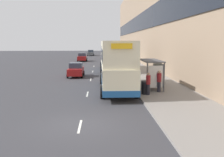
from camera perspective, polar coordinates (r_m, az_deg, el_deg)
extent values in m
plane|color=#38383D|center=(13.21, -7.24, -10.34)|extent=(220.00, 220.00, 0.00)
cube|color=gray|center=(51.43, 3.30, 3.71)|extent=(5.00, 93.00, 0.14)
cube|color=#9E846B|center=(52.06, 7.89, 13.47)|extent=(3.00, 93.00, 17.87)
cube|color=black|center=(51.73, 6.15, 12.54)|extent=(0.12, 89.28, 3.22)
cube|color=silver|center=(12.89, -7.35, -10.79)|extent=(0.12, 2.00, 0.01)
cube|color=silver|center=(20.47, -5.64, -3.56)|extent=(0.12, 2.00, 0.01)
cube|color=silver|center=(28.21, -4.87, -0.27)|extent=(0.12, 2.00, 0.01)
cube|color=silver|center=(36.01, -4.44, 1.61)|extent=(0.12, 2.00, 0.01)
cube|color=silver|center=(43.84, -4.16, 2.81)|extent=(0.12, 2.00, 0.01)
cube|color=#4C4C51|center=(22.56, 8.91, 4.09)|extent=(1.60, 4.20, 0.08)
cylinder|color=#4C4C51|center=(20.61, 8.05, 0.24)|extent=(0.10, 0.10, 2.40)
cylinder|color=#4C4C51|center=(24.51, 6.30, 1.56)|extent=(0.10, 0.10, 2.40)
cylinder|color=#4C4C51|center=(20.91, 11.82, 0.27)|extent=(0.10, 0.10, 2.40)
cylinder|color=#4C4C51|center=(24.77, 9.50, 1.57)|extent=(0.10, 0.10, 2.40)
cube|color=#99A8B2|center=(22.82, 10.49, 1.27)|extent=(0.04, 3.68, 1.92)
cube|color=white|center=(20.80, 9.91, 0.41)|extent=(1.19, 0.10, 1.82)
cube|color=maroon|center=(22.84, 9.40, -0.90)|extent=(0.36, 2.80, 0.08)
cube|color=beige|center=(21.67, 1.04, 0.95)|extent=(2.55, 10.07, 1.85)
cube|color=beige|center=(21.51, 1.05, 5.97)|extent=(2.50, 9.77, 1.95)
cube|color=#1E518C|center=(21.77, 1.03, -0.88)|extent=(2.58, 10.12, 0.45)
cube|color=#2D3847|center=(21.63, 1.04, 1.92)|extent=(2.58, 9.47, 0.81)
cube|color=#2D3847|center=(21.51, 1.05, 5.71)|extent=(2.55, 9.47, 0.94)
cube|color=yellow|center=(16.49, 2.24, 7.41)|extent=(1.40, 0.08, 0.36)
cylinder|color=black|center=(25.14, -2.39, -0.16)|extent=(0.30, 1.00, 1.00)
cylinder|color=black|center=(25.29, 3.39, -0.12)|extent=(0.30, 1.00, 1.00)
cylinder|color=black|center=(18.69, -2.23, -3.12)|extent=(0.30, 1.00, 1.00)
cylinder|color=black|center=(18.89, 5.54, -3.04)|extent=(0.30, 1.00, 1.00)
cube|color=beige|center=(36.99, -0.48, 4.02)|extent=(2.55, 11.48, 1.85)
cube|color=beige|center=(36.90, -0.48, 6.96)|extent=(2.50, 11.13, 1.95)
cube|color=#1E518C|center=(37.05, -0.48, 2.94)|extent=(2.58, 11.54, 0.45)
cube|color=#2D3847|center=(36.97, -0.48, 4.59)|extent=(2.58, 10.79, 0.81)
cube|color=#2D3847|center=(36.90, -0.48, 6.81)|extent=(2.55, 10.79, 0.94)
cube|color=yellow|center=(31.18, -0.05, 7.86)|extent=(1.40, 0.08, 0.36)
cylinder|color=black|center=(40.93, -2.49, 3.13)|extent=(0.30, 1.00, 1.00)
cylinder|color=black|center=(41.02, 1.08, 3.15)|extent=(0.30, 1.00, 1.00)
cylinder|color=black|center=(33.51, -2.41, 1.97)|extent=(0.30, 1.00, 1.00)
cylinder|color=black|center=(33.62, 1.94, 2.00)|extent=(0.30, 1.00, 1.00)
cube|color=maroon|center=(30.73, -8.25, 1.67)|extent=(1.72, 3.95, 0.78)
cube|color=#2D3847|center=(30.86, -8.24, 3.02)|extent=(1.52, 1.90, 0.64)
cylinder|color=black|center=(29.50, -6.79, 0.66)|extent=(0.20, 0.60, 0.60)
cylinder|color=black|center=(29.67, -10.11, 0.63)|extent=(0.20, 0.60, 0.60)
cylinder|color=black|center=(31.92, -6.49, 1.25)|extent=(0.20, 0.60, 0.60)
cylinder|color=black|center=(32.08, -9.56, 1.22)|extent=(0.20, 0.60, 0.60)
cube|color=maroon|center=(55.52, -6.84, 4.67)|extent=(1.86, 4.22, 0.83)
cube|color=#2D3847|center=(55.69, -6.84, 5.46)|extent=(1.64, 2.02, 0.68)
cylinder|color=black|center=(54.19, -5.94, 4.16)|extent=(0.20, 0.60, 0.60)
cylinder|color=black|center=(54.32, -7.91, 4.13)|extent=(0.20, 0.60, 0.60)
cylinder|color=black|center=(56.79, -5.80, 4.35)|extent=(0.20, 0.60, 0.60)
cylinder|color=black|center=(56.92, -7.68, 4.32)|extent=(0.20, 0.60, 0.60)
cube|color=#4C5156|center=(78.65, -4.88, 5.75)|extent=(1.86, 4.53, 0.80)
cube|color=#2D3847|center=(78.85, -4.88, 6.29)|extent=(1.64, 2.17, 0.66)
cylinder|color=black|center=(77.24, -4.22, 5.42)|extent=(0.20, 0.60, 0.60)
cylinder|color=black|center=(77.31, -5.61, 5.40)|extent=(0.20, 0.60, 0.60)
cylinder|color=black|center=(80.05, -4.18, 5.52)|extent=(0.20, 0.60, 0.60)
cylinder|color=black|center=(80.11, -5.51, 5.50)|extent=(0.20, 0.60, 0.60)
cylinder|color=#23232D|center=(19.60, 8.25, -2.51)|extent=(0.28, 0.28, 0.83)
cylinder|color=maroon|center=(19.47, 8.30, -0.31)|extent=(0.35, 0.35, 0.69)
sphere|color=tan|center=(19.41, 8.32, 1.03)|extent=(0.22, 0.22, 0.22)
cylinder|color=#23232D|center=(20.85, 10.68, -1.90)|extent=(0.29, 0.29, 0.84)
cylinder|color=maroon|center=(20.73, 10.73, 0.20)|extent=(0.35, 0.35, 0.70)
sphere|color=tan|center=(20.67, 10.77, 1.48)|extent=(0.23, 0.23, 0.23)
cylinder|color=black|center=(19.77, 7.50, -2.22)|extent=(0.52, 0.52, 0.95)
cylinder|color=#2D2D33|center=(19.69, 7.53, -0.71)|extent=(0.55, 0.55, 0.10)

